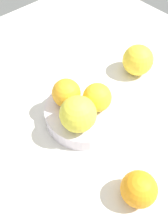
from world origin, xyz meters
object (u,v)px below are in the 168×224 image
Objects in this scene: fruit_bowl at (84,113)px; orange_loose_0 at (138,60)px; orange_loose_1 at (139,189)px; orange_in_bowl_2 at (78,114)px; orange_in_bowl_1 at (66,93)px; orange_in_bowl_0 at (97,97)px.

fruit_bowl is 23.11cm from orange_loose_0.
fruit_bowl is 2.64× the size of orange_loose_1.
orange_loose_1 is (24.87, -28.34, -0.69)cm from orange_loose_0.
orange_loose_1 is at bearing -3.39° from orange_in_bowl_2.
orange_in_bowl_1 reaches higher than fruit_bowl.
orange_in_bowl_2 is 19.91cm from orange_loose_1.
orange_in_bowl_0 is 0.79× the size of orange_loose_0.
orange_in_bowl_0 is 1.00× the size of orange_in_bowl_1.
fruit_bowl is 2.33× the size of orange_in_bowl_2.
orange_in_bowl_1 is 0.83× the size of orange_in_bowl_2.
orange_in_bowl_2 is (2.91, -4.36, 6.24)cm from fruit_bowl.
orange_in_bowl_0 and orange_in_bowl_1 have the same top height.
orange_loose_0 is (-2.57, 22.83, 2.53)cm from fruit_bowl.
orange_in_bowl_2 is at bearing -18.98° from orange_in_bowl_1.
orange_loose_0 is at bearing 101.39° from orange_in_bowl_2.
orange_loose_0 reaches higher than orange_loose_1.
orange_in_bowl_0 is at bearing 158.54° from orange_loose_1.
orange_loose_1 is (26.44, -3.57, -3.70)cm from orange_in_bowl_1.
orange_in_bowl_0 is 7.42cm from orange_in_bowl_1.
orange_loose_1 is at bearing -7.70° from orange_in_bowl_1.
orange_loose_0 is (1.57, 24.76, -3.01)cm from orange_in_bowl_1.
orange_loose_1 is at bearing -48.73° from orange_loose_0.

